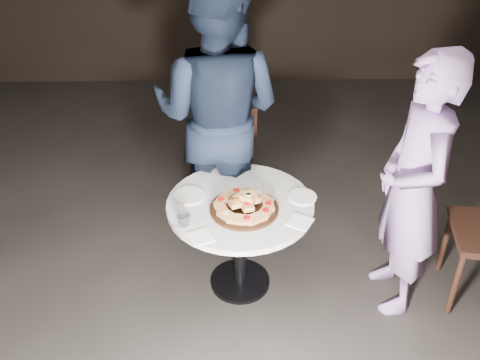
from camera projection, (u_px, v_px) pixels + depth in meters
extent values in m
plane|color=black|center=(246.00, 292.00, 3.49)|extent=(7.00, 7.00, 0.00)
cylinder|color=black|center=(240.00, 282.00, 3.56)|extent=(0.48, 0.48, 0.03)
cylinder|color=black|center=(240.00, 245.00, 3.38)|extent=(0.10, 0.10, 0.61)
cylinder|color=silver|center=(240.00, 205.00, 3.21)|extent=(1.09, 1.09, 0.04)
cylinder|color=black|center=(244.00, 209.00, 3.13)|extent=(0.41, 0.41, 0.02)
cube|color=#C1834A|center=(268.00, 206.00, 3.11)|extent=(0.07, 0.09, 0.04)
cylinder|color=red|center=(268.00, 203.00, 3.10)|extent=(0.04, 0.04, 0.01)
cube|color=#C1834A|center=(265.00, 199.00, 3.17)|extent=(0.10, 0.11, 0.04)
cube|color=#C1834A|center=(258.00, 194.00, 3.21)|extent=(0.11, 0.11, 0.04)
cylinder|color=beige|center=(258.00, 192.00, 3.20)|extent=(0.06, 0.06, 0.01)
cube|color=#C1834A|center=(247.00, 192.00, 3.23)|extent=(0.10, 0.09, 0.04)
cube|color=#C1834A|center=(236.00, 193.00, 3.23)|extent=(0.10, 0.08, 0.04)
cylinder|color=red|center=(236.00, 190.00, 3.22)|extent=(0.05, 0.05, 0.01)
cube|color=#C1834A|center=(227.00, 196.00, 3.20)|extent=(0.10, 0.11, 0.04)
cube|color=#C1834A|center=(221.00, 202.00, 3.15)|extent=(0.10, 0.11, 0.04)
cylinder|color=red|center=(221.00, 199.00, 3.14)|extent=(0.05, 0.05, 0.01)
cube|color=#C1834A|center=(221.00, 208.00, 3.09)|extent=(0.09, 0.10, 0.04)
cube|color=#C1834A|center=(225.00, 215.00, 3.04)|extent=(0.11, 0.11, 0.04)
cylinder|color=beige|center=(225.00, 212.00, 3.03)|extent=(0.06, 0.06, 0.01)
cube|color=#C1834A|center=(235.00, 219.00, 3.01)|extent=(0.10, 0.09, 0.04)
cube|color=#C1834A|center=(247.00, 220.00, 3.00)|extent=(0.09, 0.08, 0.04)
cylinder|color=red|center=(247.00, 218.00, 2.99)|extent=(0.04, 0.04, 0.01)
cube|color=#C1834A|center=(258.00, 218.00, 3.02)|extent=(0.11, 0.10, 0.04)
cube|color=#C1834A|center=(265.00, 213.00, 3.06)|extent=(0.10, 0.11, 0.04)
cylinder|color=red|center=(266.00, 210.00, 3.05)|extent=(0.05, 0.05, 0.01)
cube|color=#C1834A|center=(251.00, 200.00, 3.11)|extent=(0.11, 0.10, 0.03)
cylinder|color=#2D6B1E|center=(251.00, 198.00, 3.10)|extent=(0.05, 0.05, 0.01)
cube|color=#C1834A|center=(241.00, 198.00, 3.14)|extent=(0.11, 0.10, 0.03)
cylinder|color=beige|center=(241.00, 195.00, 3.13)|extent=(0.06, 0.06, 0.01)
cube|color=#C1834A|center=(237.00, 203.00, 3.09)|extent=(0.10, 0.09, 0.04)
cylinder|color=orange|center=(237.00, 201.00, 3.08)|extent=(0.05, 0.05, 0.01)
cube|color=#C1834A|center=(247.00, 206.00, 3.07)|extent=(0.09, 0.10, 0.03)
cylinder|color=red|center=(247.00, 203.00, 3.06)|extent=(0.05, 0.05, 0.01)
cube|color=#C1834A|center=(248.00, 196.00, 3.10)|extent=(0.10, 0.08, 0.04)
cylinder|color=beige|center=(248.00, 193.00, 3.09)|extent=(0.05, 0.05, 0.01)
cube|color=#C1834A|center=(248.00, 198.00, 3.09)|extent=(0.11, 0.10, 0.04)
cylinder|color=beige|center=(248.00, 195.00, 3.08)|extent=(0.05, 0.05, 0.01)
cylinder|color=white|center=(190.00, 196.00, 3.25)|extent=(0.23, 0.23, 0.01)
cylinder|color=white|center=(302.00, 197.00, 3.24)|extent=(0.22, 0.22, 0.01)
imported|color=silver|center=(184.00, 220.00, 3.00)|extent=(0.09, 0.09, 0.07)
cube|color=white|center=(201.00, 237.00, 2.92)|extent=(0.16, 0.16, 0.01)
cube|color=white|center=(300.00, 222.00, 3.04)|extent=(0.18, 0.18, 0.01)
cube|color=black|center=(220.00, 133.00, 4.33)|extent=(0.57, 0.57, 0.04)
cube|color=black|center=(229.00, 118.00, 4.03)|extent=(0.42, 0.19, 0.47)
cylinder|color=black|center=(234.00, 143.00, 4.66)|extent=(0.05, 0.05, 0.47)
cylinder|color=black|center=(192.00, 151.00, 4.54)|extent=(0.05, 0.05, 0.47)
cylinder|color=black|center=(250.00, 164.00, 4.37)|extent=(0.05, 0.05, 0.47)
cylinder|color=black|center=(207.00, 174.00, 4.25)|extent=(0.05, 0.05, 0.47)
cylinder|color=black|center=(445.00, 241.00, 3.54)|extent=(0.05, 0.05, 0.49)
cylinder|color=black|center=(456.00, 283.00, 3.22)|extent=(0.05, 0.05, 0.49)
imported|color=black|center=(217.00, 114.00, 3.53)|extent=(1.10, 0.97, 1.91)
imported|color=#866DAA|center=(412.00, 190.00, 3.03)|extent=(0.43, 0.62, 1.65)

